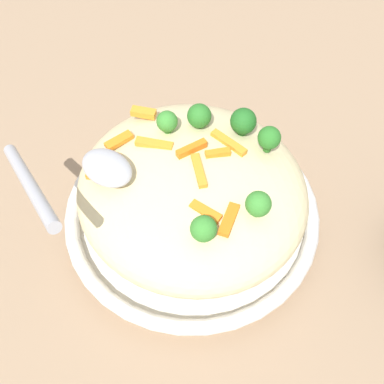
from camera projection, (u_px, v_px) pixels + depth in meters
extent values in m
plane|color=#9E7F60|center=(192.00, 223.00, 0.57)|extent=(2.40, 2.40, 0.00)
cylinder|color=white|center=(192.00, 219.00, 0.56)|extent=(0.26, 0.26, 0.02)
torus|color=white|center=(192.00, 211.00, 0.54)|extent=(0.29, 0.29, 0.02)
torus|color=black|center=(192.00, 209.00, 0.54)|extent=(0.28, 0.28, 0.00)
ellipsoid|color=beige|center=(192.00, 190.00, 0.51)|extent=(0.25, 0.24, 0.08)
cube|color=orange|center=(102.00, 175.00, 0.48)|extent=(0.03, 0.02, 0.01)
cube|color=orange|center=(192.00, 149.00, 0.49)|extent=(0.02, 0.03, 0.01)
cube|color=orange|center=(218.00, 153.00, 0.49)|extent=(0.02, 0.02, 0.01)
cube|color=orange|center=(143.00, 113.00, 0.53)|extent=(0.03, 0.02, 0.01)
cube|color=orange|center=(202.00, 168.00, 0.48)|extent=(0.04, 0.03, 0.01)
cube|color=orange|center=(154.00, 144.00, 0.50)|extent=(0.04, 0.03, 0.01)
cube|color=orange|center=(229.00, 143.00, 0.50)|extent=(0.04, 0.01, 0.01)
cube|color=orange|center=(119.00, 141.00, 0.50)|extent=(0.02, 0.03, 0.01)
cube|color=orange|center=(205.00, 212.00, 0.45)|extent=(0.03, 0.01, 0.01)
cube|color=orange|center=(229.00, 220.00, 0.45)|extent=(0.02, 0.04, 0.01)
cylinder|color=#377928|center=(168.00, 129.00, 0.51)|extent=(0.01, 0.01, 0.01)
sphere|color=#3D8E33|center=(167.00, 121.00, 0.50)|extent=(0.02, 0.02, 0.02)
cylinder|color=#296820|center=(268.00, 146.00, 0.50)|extent=(0.01, 0.01, 0.01)
sphere|color=#2D7A28|center=(269.00, 138.00, 0.49)|extent=(0.02, 0.02, 0.02)
cylinder|color=#377928|center=(203.00, 236.00, 0.44)|extent=(0.01, 0.01, 0.01)
sphere|color=#3D8E33|center=(204.00, 229.00, 0.43)|extent=(0.02, 0.02, 0.02)
cylinder|color=#296820|center=(199.00, 124.00, 0.51)|extent=(0.01, 0.01, 0.01)
sphere|color=#2D7A28|center=(199.00, 116.00, 0.50)|extent=(0.03, 0.03, 0.03)
cylinder|color=#377928|center=(259.00, 208.00, 0.46)|extent=(0.01, 0.01, 0.01)
sphere|color=#3D8E33|center=(261.00, 201.00, 0.44)|extent=(0.02, 0.02, 0.02)
cylinder|color=#205B1C|center=(242.00, 130.00, 0.51)|extent=(0.01, 0.01, 0.01)
sphere|color=#236B23|center=(243.00, 121.00, 0.50)|extent=(0.03, 0.03, 0.03)
ellipsoid|color=#B7B7BC|center=(107.00, 168.00, 0.47)|extent=(0.06, 0.04, 0.02)
cylinder|color=#B7B7BC|center=(29.00, 184.00, 0.42)|extent=(0.14, 0.06, 0.06)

